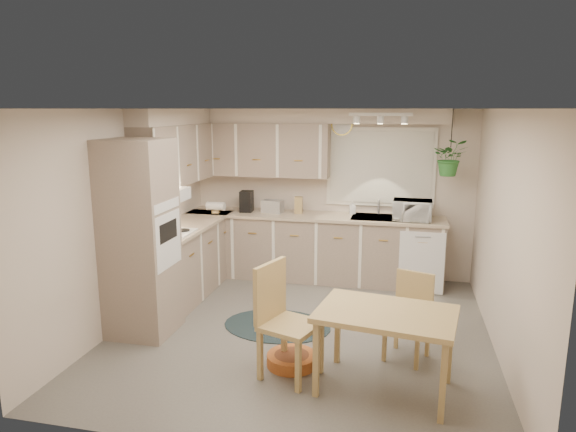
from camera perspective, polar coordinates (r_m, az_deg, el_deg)
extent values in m
plane|color=#5F5C54|center=(5.78, 1.51, -12.67)|extent=(4.20, 4.20, 0.00)
plane|color=silver|center=(5.26, 1.65, 11.84)|extent=(4.20, 4.20, 0.00)
cube|color=#C3B2A1|center=(7.43, 4.73, 2.51)|extent=(4.00, 0.04, 2.40)
cube|color=#C3B2A1|center=(3.44, -5.31, -8.59)|extent=(4.00, 0.04, 2.40)
cube|color=#C3B2A1|center=(6.10, -17.19, -0.04)|extent=(0.04, 4.20, 2.40)
cube|color=#C3B2A1|center=(5.39, 22.92, -1.97)|extent=(0.04, 4.20, 2.40)
cube|color=gray|center=(6.90, -11.03, -4.79)|extent=(0.60, 1.85, 0.90)
cube|color=gray|center=(7.33, 2.74, -3.59)|extent=(3.60, 0.60, 0.90)
cube|color=tan|center=(6.78, -11.11, -0.99)|extent=(0.64, 1.89, 0.04)
cube|color=tan|center=(7.21, 2.77, -0.01)|extent=(3.64, 0.64, 0.04)
cube|color=gray|center=(5.66, -16.11, -2.44)|extent=(0.65, 0.65, 2.10)
cube|color=silver|center=(5.51, -13.19, -2.65)|extent=(0.02, 0.56, 0.58)
cube|color=gray|center=(6.81, -12.04, 6.75)|extent=(0.35, 2.00, 0.75)
cube|color=gray|center=(7.39, -3.14, 7.37)|extent=(2.00, 0.35, 0.75)
cube|color=#C3B2A1|center=(6.80, -12.41, 10.73)|extent=(0.30, 2.00, 0.20)
cube|color=#C3B2A1|center=(7.22, 3.10, 11.03)|extent=(3.60, 0.30, 0.20)
cube|color=silver|center=(6.26, -13.15, -1.90)|extent=(0.52, 0.58, 0.02)
cube|color=silver|center=(6.18, -13.51, 2.21)|extent=(0.40, 0.60, 0.14)
cube|color=silver|center=(7.29, 10.23, 5.35)|extent=(1.40, 0.02, 1.00)
cube|color=beige|center=(7.30, 10.23, 5.36)|extent=(1.50, 0.02, 1.10)
cube|color=#97999E|center=(7.13, 9.92, -0.48)|extent=(0.70, 0.48, 0.10)
cube|color=silver|center=(6.95, 14.61, -5.07)|extent=(0.58, 0.02, 0.83)
cube|color=silver|center=(6.72, 10.24, 11.06)|extent=(0.80, 0.04, 0.04)
cylinder|color=gold|center=(7.29, 6.01, 10.05)|extent=(0.30, 0.03, 0.30)
cube|color=tan|center=(4.63, 10.69, -14.50)|extent=(1.25, 0.93, 0.72)
cube|color=tan|center=(4.69, 0.32, -11.73)|extent=(0.63, 0.63, 1.05)
cube|color=tan|center=(5.17, 13.13, -10.99)|extent=(0.50, 0.50, 0.84)
ellipsoid|color=black|center=(5.91, -1.22, -12.07)|extent=(1.26, 0.97, 0.01)
cylinder|color=#A95421|center=(5.07, 0.41, -15.69)|extent=(0.58, 0.58, 0.11)
imported|color=silver|center=(6.99, 13.65, 0.86)|extent=(0.51, 0.29, 0.34)
imported|color=silver|center=(7.29, 7.16, 0.53)|extent=(0.12, 0.20, 0.08)
imported|color=#2C6E2C|center=(6.92, 17.55, 5.77)|extent=(0.43, 0.48, 0.37)
cube|color=black|center=(7.42, -4.63, 1.64)|extent=(0.18, 0.22, 0.30)
cube|color=#97999E|center=(7.34, -1.72, 1.08)|extent=(0.32, 0.22, 0.18)
cube|color=tan|center=(7.28, 1.18, 1.23)|extent=(0.12, 0.12, 0.24)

